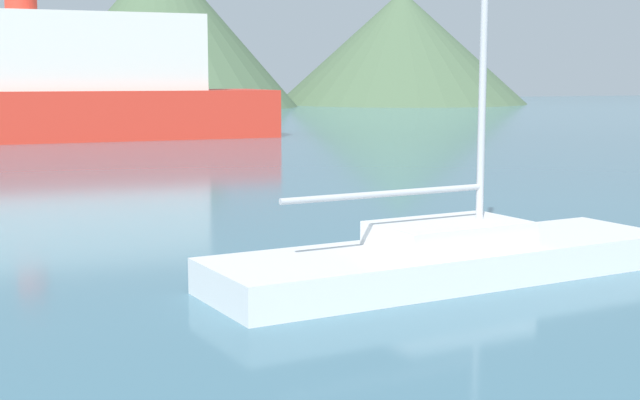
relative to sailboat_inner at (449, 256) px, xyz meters
The scene contains 4 objects.
sailboat_inner is the anchor object (origin of this frame).
ferry_distant 35.89m from the sailboat_inner, 93.40° to the left, with size 25.60×7.59×7.98m.
hill_east 85.40m from the sailboat_inner, 77.87° to the left, with size 28.83×28.83×16.65m.
hill_far_east 94.93m from the sailboat_inner, 60.36° to the left, with size 30.02×30.02×13.40m.
Camera 1 is at (-6.58, 1.02, 3.18)m, focal length 50.00 mm.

